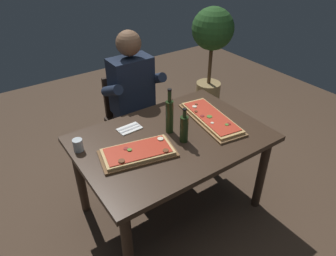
# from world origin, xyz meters

# --- Properties ---
(ground_plane) EXTENTS (6.40, 6.40, 0.00)m
(ground_plane) POSITION_xyz_m (0.00, 0.00, 0.00)
(ground_plane) COLOR #4C3828
(dining_table) EXTENTS (1.40, 0.96, 0.74)m
(dining_table) POSITION_xyz_m (0.00, 0.00, 0.64)
(dining_table) COLOR #3D2B1E
(dining_table) RESTS_ON ground_plane
(pizza_rectangular_front) EXTENTS (0.56, 0.37, 0.05)m
(pizza_rectangular_front) POSITION_xyz_m (-0.32, -0.05, 0.76)
(pizza_rectangular_front) COLOR brown
(pizza_rectangular_front) RESTS_ON dining_table
(pizza_rectangular_left) EXTENTS (0.34, 0.67, 0.05)m
(pizza_rectangular_left) POSITION_xyz_m (0.39, 0.01, 0.76)
(pizza_rectangular_left) COLOR olive
(pizza_rectangular_left) RESTS_ON dining_table
(wine_bottle_dark) EXTENTS (0.06, 0.06, 0.36)m
(wine_bottle_dark) POSITION_xyz_m (0.02, 0.07, 0.88)
(wine_bottle_dark) COLOR #233819
(wine_bottle_dark) RESTS_ON dining_table
(oil_bottle_amber) EXTENTS (0.06, 0.06, 0.27)m
(oil_bottle_amber) POSITION_xyz_m (0.04, -0.09, 0.85)
(oil_bottle_amber) COLOR #233819
(oil_bottle_amber) RESTS_ON dining_table
(tumbler_near_camera) EXTENTS (0.07, 0.07, 0.09)m
(tumbler_near_camera) POSITION_xyz_m (-0.63, 0.23, 0.78)
(tumbler_near_camera) COLOR silver
(tumbler_near_camera) RESTS_ON dining_table
(napkin_cutlery_set) EXTENTS (0.18, 0.12, 0.01)m
(napkin_cutlery_set) POSITION_xyz_m (-0.21, 0.27, 0.74)
(napkin_cutlery_set) COLOR white
(napkin_cutlery_set) RESTS_ON dining_table
(diner_chair) EXTENTS (0.44, 0.44, 0.87)m
(diner_chair) POSITION_xyz_m (0.10, 0.86, 0.49)
(diner_chair) COLOR black
(diner_chair) RESTS_ON ground_plane
(seated_diner) EXTENTS (0.53, 0.41, 1.33)m
(seated_diner) POSITION_xyz_m (0.10, 0.74, 0.74)
(seated_diner) COLOR #23232D
(seated_diner) RESTS_ON ground_plane
(potted_plant_corner) EXTENTS (0.50, 0.50, 1.30)m
(potted_plant_corner) POSITION_xyz_m (1.41, 1.16, 0.85)
(potted_plant_corner) COLOR tan
(potted_plant_corner) RESTS_ON ground_plane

